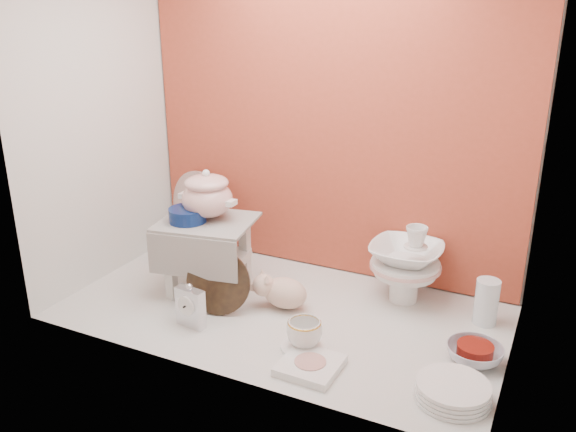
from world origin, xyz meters
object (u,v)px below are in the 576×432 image
at_px(soup_tureen, 207,194).
at_px(crystal_bowl, 475,354).
at_px(floral_platter, 199,211).
at_px(blue_white_vase, 208,232).
at_px(porcelain_tower, 406,263).
at_px(dinner_plate_stack, 453,391).
at_px(step_stool, 208,256).
at_px(plush_pig, 285,292).
at_px(gold_rim_teacup, 304,333).
at_px(mantel_clock, 190,305).

relative_size(soup_tureen, crystal_bowl, 1.29).
bearing_deg(crystal_bowl, floral_platter, 163.09).
distance_m(blue_white_vase, porcelain_tower, 1.03).
height_order(floral_platter, crystal_bowl, floral_platter).
xyz_separation_m(floral_platter, dinner_plate_stack, (1.45, -0.70, -0.18)).
bearing_deg(step_stool, soup_tureen, 100.71).
bearing_deg(step_stool, blue_white_vase, 113.30).
height_order(blue_white_vase, porcelain_tower, porcelain_tower).
height_order(step_stool, blue_white_vase, step_stool).
bearing_deg(plush_pig, soup_tureen, 176.71).
relative_size(blue_white_vase, porcelain_tower, 0.70).
height_order(step_stool, plush_pig, step_stool).
bearing_deg(floral_platter, gold_rim_teacup, -35.72).
xyz_separation_m(blue_white_vase, dinner_plate_stack, (1.37, -0.65, -0.09)).
bearing_deg(soup_tureen, floral_platter, 129.60).
relative_size(plush_pig, dinner_plate_stack, 0.96).
relative_size(blue_white_vase, plush_pig, 1.00).
bearing_deg(gold_rim_teacup, porcelain_tower, 67.39).
bearing_deg(plush_pig, mantel_clock, -132.14).
xyz_separation_m(blue_white_vase, gold_rim_teacup, (0.81, -0.59, -0.06)).
xyz_separation_m(crystal_bowl, porcelain_tower, (-0.36, 0.35, 0.14)).
bearing_deg(step_stool, plush_pig, -9.92).
bearing_deg(blue_white_vase, porcelain_tower, -2.71).
relative_size(dinner_plate_stack, porcelain_tower, 0.72).
distance_m(plush_pig, dinner_plate_stack, 0.82).
xyz_separation_m(blue_white_vase, porcelain_tower, (1.03, -0.05, 0.05)).
height_order(step_stool, gold_rim_teacup, step_stool).
distance_m(soup_tureen, gold_rim_teacup, 0.75).
distance_m(floral_platter, crystal_bowl, 1.55).
bearing_deg(plush_pig, porcelain_tower, 34.67).
bearing_deg(floral_platter, blue_white_vase, -30.70).
xyz_separation_m(soup_tureen, mantel_clock, (0.11, -0.32, -0.35)).
xyz_separation_m(floral_platter, plush_pig, (0.69, -0.39, -0.13)).
bearing_deg(porcelain_tower, crystal_bowl, -44.18).
distance_m(step_stool, blue_white_vase, 0.42).
distance_m(soup_tureen, blue_white_vase, 0.50).
height_order(mantel_clock, gold_rim_teacup, mantel_clock).
xyz_separation_m(mantel_clock, dinner_plate_stack, (1.03, -0.01, -0.06)).
relative_size(plush_pig, porcelain_tower, 0.70).
height_order(step_stool, floral_platter, floral_platter).
xyz_separation_m(plush_pig, gold_rim_teacup, (0.20, -0.25, -0.01)).
distance_m(crystal_bowl, porcelain_tower, 0.52).
bearing_deg(mantel_clock, plush_pig, 55.55).
relative_size(floral_platter, blue_white_vase, 1.69).
xyz_separation_m(blue_white_vase, mantel_clock, (0.33, -0.64, -0.03)).
distance_m(blue_white_vase, dinner_plate_stack, 1.52).
distance_m(mantel_clock, gold_rim_teacup, 0.48).
xyz_separation_m(plush_pig, porcelain_tower, (0.43, 0.29, 0.10)).
bearing_deg(porcelain_tower, gold_rim_teacup, -112.61).
distance_m(floral_platter, blue_white_vase, 0.13).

